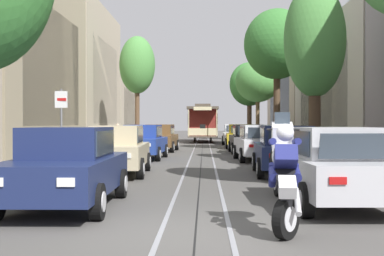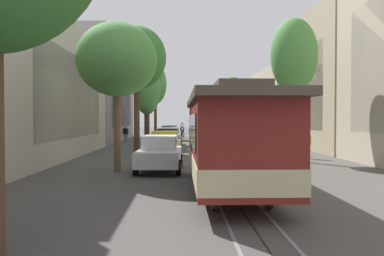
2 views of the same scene
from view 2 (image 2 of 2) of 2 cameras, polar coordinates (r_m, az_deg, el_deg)
ground_plane at (r=27.23m, az=1.62°, el=-3.55°), size 160.00×160.00×0.00m
trolley_track_rails at (r=23.57m, az=2.14°, el=-4.31°), size 1.14×64.90×0.01m
building_facade_left at (r=26.71m, az=25.10°, el=6.17°), size 5.67×56.60×10.88m
building_facade_right at (r=26.81m, az=-20.72°, el=5.96°), size 5.75×56.60×10.50m
parked_car_navy_near_left at (r=47.87m, az=3.30°, el=-0.48°), size 2.03×4.37×1.58m
parked_car_beige_second_left at (r=41.49m, az=4.21°, el=-0.76°), size 2.10×4.41×1.58m
parked_car_blue_mid_left at (r=34.35m, az=5.46°, el=-1.20°), size 2.13×4.42×1.58m
parked_car_brown_fourth_left at (r=27.86m, az=6.69°, el=-1.80°), size 2.13×4.42×1.58m
parked_car_silver_near_right at (r=47.45m, az=-3.11°, el=-0.49°), size 2.08×4.40×1.58m
parked_car_navy_second_right at (r=41.21m, az=-3.31°, el=-0.77°), size 2.13×4.42×1.58m
parked_car_white_mid_right at (r=35.05m, az=-3.27°, el=-1.15°), size 2.11×4.41×1.58m
parked_car_black_fourth_right at (r=29.38m, az=-3.55°, el=-1.63°), size 2.05×4.38×1.58m
parked_car_yellow_fifth_right at (r=23.75m, az=-3.95°, el=-2.34°), size 2.07×4.39×1.58m
parked_car_white_sixth_right at (r=17.60m, az=-4.69°, el=-3.64°), size 2.09×4.40×1.58m
street_tree_kerb_left_near at (r=47.27m, az=5.98°, el=4.58°), size 3.31×2.91×7.35m
street_tree_kerb_left_second at (r=22.44m, az=14.58°, el=10.03°), size 2.53×2.59×7.83m
street_tree_kerb_right_near at (r=46.41m, az=-5.34°, el=6.28°), size 2.61×2.85×8.70m
street_tree_kerb_right_second at (r=36.64m, az=-6.58°, el=5.53°), size 2.53×2.43×7.47m
street_tree_kerb_right_mid at (r=26.97m, az=-8.07°, el=10.00°), size 3.98×4.15×8.55m
street_tree_kerb_right_fourth at (r=17.60m, az=-10.84°, el=9.67°), size 3.51×3.75×6.52m
cable_car_trolley at (r=12.16m, az=5.70°, el=-1.81°), size 2.56×9.14×3.28m
motorcycle_with_rider at (r=50.02m, az=-1.41°, el=-0.21°), size 0.54×1.84×1.84m
pedestrian_on_left_pavement at (r=23.87m, az=16.30°, el=-2.09°), size 0.55×0.41×1.63m
pedestrian_on_right_pavement at (r=38.96m, az=-9.63°, el=-0.73°), size 0.55×0.40×1.64m
fire_hydrant at (r=40.21m, az=6.58°, el=-1.37°), size 0.40×0.22×0.84m
street_sign_post at (r=43.39m, az=5.67°, el=0.45°), size 0.36×0.08×2.64m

